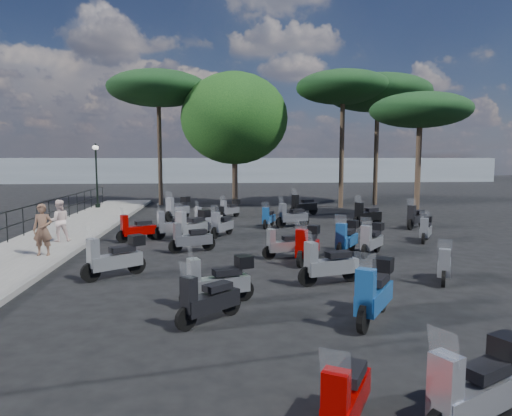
{
  "coord_description": "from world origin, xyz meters",
  "views": [
    {
      "loc": [
        -0.45,
        -14.44,
        3.15
      ],
      "look_at": [
        1.07,
        2.88,
        1.2
      ],
      "focal_mm": 32.0,
      "sensor_mm": 36.0,
      "label": 1
    }
  ],
  "objects": [
    {
      "name": "scooter_18",
      "position": [
        4.53,
        -0.37,
        0.49
      ],
      "size": [
        1.15,
        1.37,
        1.3
      ],
      "rotation": [
        0.0,
        0.0,
        2.47
      ],
      "color": "black",
      "rests_on": "ground"
    },
    {
      "name": "scooter_5",
      "position": [
        -0.62,
        -6.01,
        0.44
      ],
      "size": [
        1.25,
        1.12,
        1.26
      ],
      "rotation": [
        0.0,
        0.0,
        2.3
      ],
      "color": "black",
      "rests_on": "ground"
    },
    {
      "name": "pine_2",
      "position": [
        -4.1,
        16.05,
        7.52
      ],
      "size": [
        6.54,
        6.54,
        8.68
      ],
      "color": "#38281E",
      "rests_on": "ground"
    },
    {
      "name": "sidewalk",
      "position": [
        -6.5,
        3.0,
        0.07
      ],
      "size": [
        3.0,
        30.0,
        0.15
      ],
      "primitive_type": "cube",
      "color": "slate",
      "rests_on": "ground"
    },
    {
      "name": "pine_0",
      "position": [
        7.33,
        13.4,
        7.34
      ],
      "size": [
        5.76,
        5.76,
        8.38
      ],
      "color": "#38281E",
      "rests_on": "ground"
    },
    {
      "name": "scooter_19",
      "position": [
        3.78,
        -0.11,
        0.51
      ],
      "size": [
        1.12,
        1.5,
        1.37
      ],
      "rotation": [
        0.0,
        0.0,
        2.54
      ],
      "color": "black",
      "rests_on": "ground"
    },
    {
      "name": "broadleaf_tree",
      "position": [
        0.76,
        14.78,
        5.56
      ],
      "size": [
        6.78,
        6.78,
        8.45
      ],
      "color": "#38281E",
      "rests_on": "ground"
    },
    {
      "name": "scooter_9",
      "position": [
        0.25,
        9.13,
        0.45
      ],
      "size": [
        1.13,
        1.21,
        1.2
      ],
      "rotation": [
        0.0,
        0.0,
        2.4
      ],
      "color": "black",
      "rests_on": "ground"
    },
    {
      "name": "scooter_10",
      "position": [
        2.55,
        -6.19,
        0.56
      ],
      "size": [
        1.21,
        1.61,
        1.47
      ],
      "rotation": [
        0.0,
        0.0,
        2.54
      ],
      "color": "black",
      "rests_on": "ground"
    },
    {
      "name": "scooter_1",
      "position": [
        -2.09,
        3.22,
        0.48
      ],
      "size": [
        1.7,
        0.78,
        1.39
      ],
      "rotation": [
        0.0,
        0.0,
        1.89
      ],
      "color": "black",
      "rests_on": "ground"
    },
    {
      "name": "scooter_16",
      "position": [
        2.45,
        -9.79,
        0.52
      ],
      "size": [
        1.59,
        0.97,
        1.37
      ],
      "rotation": [
        0.0,
        0.0,
        2.04
      ],
      "color": "black",
      "rests_on": "ground"
    },
    {
      "name": "scooter_26",
      "position": [
        8.36,
        4.84,
        0.47
      ],
      "size": [
        1.32,
        1.25,
        1.36
      ],
      "rotation": [
        0.0,
        0.0,
        2.32
      ],
      "color": "black",
      "rests_on": "ground"
    },
    {
      "name": "lamp_post_2",
      "position": [
        -7.51,
        13.37,
        2.31
      ],
      "size": [
        0.39,
        1.11,
        3.79
      ],
      "rotation": [
        0.0,
        0.0,
        0.14
      ],
      "color": "black",
      "rests_on": "sidewalk"
    },
    {
      "name": "scooter_11",
      "position": [
        -0.42,
        -4.91,
        0.5
      ],
      "size": [
        1.61,
        0.81,
        1.33
      ],
      "rotation": [
        0.0,
        0.0,
        1.92
      ],
      "color": "black",
      "rests_on": "ground"
    },
    {
      "name": "scooter_7",
      "position": [
        -1.35,
        2.77,
        0.55
      ],
      "size": [
        1.35,
        1.49,
        1.46
      ],
      "rotation": [
        0.0,
        0.0,
        2.42
      ],
      "color": "black",
      "rests_on": "ground"
    },
    {
      "name": "scooter_4",
      "position": [
        0.98,
        -9.68,
        0.42
      ],
      "size": [
        0.88,
        1.37,
        1.22
      ],
      "rotation": [
        0.0,
        0.0,
        2.62
      ],
      "color": "black",
      "rests_on": "ground"
    },
    {
      "name": "pine_3",
      "position": [
        9.78,
        7.95,
        5.45
      ],
      "size": [
        5.02,
        5.02,
        6.36
      ],
      "color": "#38281E",
      "rests_on": "ground"
    },
    {
      "name": "distant_hills",
      "position": [
        0.0,
        45.0,
        1.5
      ],
      "size": [
        70.0,
        8.0,
        3.0
      ],
      "primitive_type": "cube",
      "color": "gray",
      "rests_on": "ground"
    },
    {
      "name": "woman",
      "position": [
        -5.73,
        -0.2,
        0.95
      ],
      "size": [
        0.58,
        0.39,
        1.59
      ],
      "primitive_type": "imported",
      "rotation": [
        0.0,
        0.0,
        0.01
      ],
      "color": "brown",
      "rests_on": "sidewalk"
    },
    {
      "name": "scooter_15",
      "position": [
        2.96,
        5.73,
        0.48
      ],
      "size": [
        1.65,
        0.88,
        1.39
      ],
      "rotation": [
        0.0,
        0.0,
        1.97
      ],
      "color": "black",
      "rests_on": "ground"
    },
    {
      "name": "scooter_0",
      "position": [
        -3.1,
        -2.5,
        0.53
      ],
      "size": [
        1.51,
        1.2,
        1.41
      ],
      "rotation": [
        0.0,
        0.0,
        2.21
      ],
      "color": "black",
      "rests_on": "ground"
    },
    {
      "name": "railing",
      "position": [
        -7.8,
        2.8,
        0.9
      ],
      "size": [
        0.04,
        26.04,
        1.1
      ],
      "color": "black",
      "rests_on": "sidewalk"
    },
    {
      "name": "pine_1",
      "position": [
        10.04,
        14.85,
        7.24
      ],
      "size": [
        6.85,
        6.85,
        8.46
      ],
      "color": "#38281E",
      "rests_on": "ground"
    },
    {
      "name": "scooter_20",
      "position": [
        1.88,
        5.71,
        0.42
      ],
      "size": [
        0.76,
        1.43,
        1.2
      ],
      "rotation": [
        0.0,
        0.0,
        2.75
      ],
      "color": "black",
      "rests_on": "ground"
    },
    {
      "name": "scooter_2",
      "position": [
        -3.43,
        2.77,
        0.45
      ],
      "size": [
        1.47,
        0.95,
        1.3
      ],
      "rotation": [
        0.0,
        0.0,
        2.09
      ],
      "color": "black",
      "rests_on": "ground"
    },
    {
      "name": "scooter_25",
      "position": [
        7.33,
        1.72,
        0.45
      ],
      "size": [
        0.94,
        1.34,
        1.2
      ],
      "rotation": [
        0.0,
        0.0,
        2.58
      ],
      "color": "black",
      "rests_on": "ground"
    },
    {
      "name": "scooter_17",
      "position": [
        2.31,
        -3.58,
        0.48
      ],
      "size": [
        1.71,
        0.76,
        1.39
      ],
      "rotation": [
        0.0,
        0.0,
        1.87
      ],
      "color": "black",
      "rests_on": "ground"
    },
    {
      "name": "scooter_27",
      "position": [
        6.4,
        5.66,
        0.5
      ],
      "size": [
        1.63,
        1.01,
        1.43
      ],
      "rotation": [
        0.0,
        0.0,
        2.06
      ],
      "color": "black",
      "rests_on": "ground"
    },
    {
      "name": "pedestrian_far",
      "position": [
        -6.02,
        2.14,
        0.9
      ],
      "size": [
        0.89,
        0.8,
        1.49
      ],
      "primitive_type": "imported",
      "rotation": [
        0.0,
        0.0,
        3.52
      ],
      "color": "silver",
      "rests_on": "sidewalk"
    },
    {
      "name": "scooter_23",
      "position": [
        5.27,
        -3.65,
        0.41
      ],
      "size": [
        0.83,
        1.35,
        1.18
      ],
      "rotation": [
        0.0,
        0.0,
        2.65
      ],
      "color": "black",
      "rests_on": "ground"
    },
    {
      "name": "scooter_13",
      "position": [
        1.7,
        -0.59,
        0.45
      ],
      "size": [
        1.5,
        0.61,
        1.21
      ],
      "rotation": [
        0.0,
        0.0,
        1.81
      ],
      "color": "black",
      "rests_on": "ground"
    },
    {
      "name": "scooter_3",
      "position": [
        -2.38,
        8.53,
        0.56
      ],
      "size": [
        1.17,
        1.66,
        1.49
      ],
      "rotation": [
        0.0,
        0.0,
        2.57
      ],
      "color": "black",
      "rests_on": "ground"
    },
    {
      "name": "scooter_21",
      "position": [
        4.22,
        9.7,
        0.51
      ],
      "size": [
        1.71,
        1.01,
        1.47
      ],
      "rotation": [
        0.0,
        0.0,
        2.04
      ],
      "color": "black",
      "rests_on": "ground"
    },
    {
      "name": "ground",
      "position": [
        0.0,
        0.0,
        0.0
      ],
      "size": [
        120.0,
        120.0,
        0.0
      ],
      "primitive_type": "plane",
      "color": "black",
      "rests_on": "ground"
    },
    {
      "name": "scooter_8",
      "position": [
        -0.79,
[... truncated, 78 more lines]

